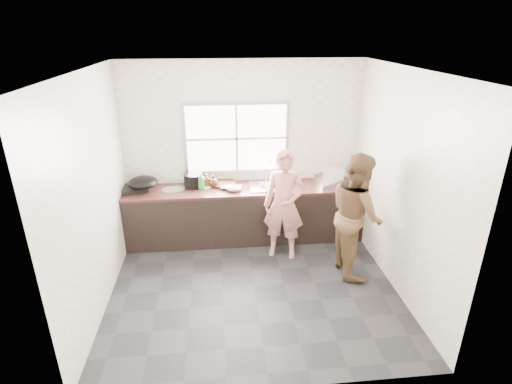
{
  "coord_description": "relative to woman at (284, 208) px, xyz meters",
  "views": [
    {
      "loc": [
        -0.41,
        -4.29,
        3.12
      ],
      "look_at": [
        0.1,
        0.65,
        1.05
      ],
      "focal_mm": 28.0,
      "sensor_mm": 36.0,
      "label": 1
    }
  ],
  "objects": [
    {
      "name": "wall_right",
      "position": [
        1.3,
        -0.74,
        0.6
      ],
      "size": [
        0.01,
        3.2,
        2.7
      ],
      "primitive_type": "cube",
      "color": "beige",
      "rests_on": "ground"
    },
    {
      "name": "bowl_held",
      "position": [
        -0.21,
        0.56,
        0.15
      ],
      "size": [
        0.26,
        0.26,
        0.06
      ],
      "primitive_type": "imported",
      "rotation": [
        0.0,
        0.0,
        -0.33
      ],
      "color": "silver",
      "rests_on": "countertop"
    },
    {
      "name": "cabinet",
      "position": [
        -0.51,
        0.55,
        -0.34
      ],
      "size": [
        3.6,
        0.62,
        0.82
      ],
      "primitive_type": "cube",
      "color": "black",
      "rests_on": "floor"
    },
    {
      "name": "window_glazing",
      "position": [
        -0.61,
        0.83,
        0.8
      ],
      "size": [
        1.5,
        0.01,
        1.0
      ],
      "primitive_type": "cube",
      "color": "white",
      "rests_on": "window_frame"
    },
    {
      "name": "floor",
      "position": [
        -0.51,
        -0.74,
        -0.75
      ],
      "size": [
        3.6,
        3.2,
        0.01
      ],
      "primitive_type": "cube",
      "color": "#242427",
      "rests_on": "ground"
    },
    {
      "name": "bottle_green",
      "position": [
        -1.16,
        0.57,
        0.25
      ],
      "size": [
        0.13,
        0.13,
        0.26
      ],
      "primitive_type": "imported",
      "rotation": [
        0.0,
        0.0,
        0.42
      ],
      "color": "green",
      "rests_on": "countertop"
    },
    {
      "name": "cleaver",
      "position": [
        -0.77,
        0.52,
        0.16
      ],
      "size": [
        0.23,
        0.15,
        0.01
      ],
      "primitive_type": "cube",
      "rotation": [
        0.0,
        0.0,
        0.23
      ],
      "color": "#A7A9AE",
      "rests_on": "cutting_board"
    },
    {
      "name": "woman",
      "position": [
        0.0,
        0.0,
        0.0
      ],
      "size": [
        0.62,
        0.5,
        1.49
      ],
      "primitive_type": "imported",
      "rotation": [
        0.0,
        0.0,
        -0.28
      ],
      "color": "#D3827F",
      "rests_on": "floor"
    },
    {
      "name": "wok",
      "position": [
        -2.01,
        0.56,
        0.26
      ],
      "size": [
        0.55,
        0.55,
        0.16
      ],
      "primitive_type": "ellipsoid",
      "rotation": [
        0.0,
        0.0,
        -0.34
      ],
      "color": "black",
      "rests_on": "burner"
    },
    {
      "name": "window_frame",
      "position": [
        -0.61,
        0.85,
        0.8
      ],
      "size": [
        1.6,
        0.05,
        1.1
      ],
      "primitive_type": "cube",
      "color": "#9EA0A5",
      "rests_on": "wall_back"
    },
    {
      "name": "cutting_board",
      "position": [
        -0.83,
        0.72,
        0.13
      ],
      "size": [
        0.42,
        0.42,
        0.04
      ],
      "primitive_type": "cylinder",
      "rotation": [
        0.0,
        0.0,
        -0.04
      ],
      "color": "#311E13",
      "rests_on": "countertop"
    },
    {
      "name": "faucet",
      "position": [
        -0.16,
        0.75,
        0.26
      ],
      "size": [
        0.02,
        0.02,
        0.3
      ],
      "primitive_type": "cylinder",
      "color": "silver",
      "rests_on": "countertop"
    },
    {
      "name": "plate_food",
      "position": [
        -1.11,
        0.65,
        0.12
      ],
      "size": [
        0.26,
        0.26,
        0.02
      ],
      "primitive_type": "cylinder",
      "rotation": [
        0.0,
        0.0,
        0.25
      ],
      "color": "white",
      "rests_on": "countertop"
    },
    {
      "name": "wall_left",
      "position": [
        -2.31,
        -0.74,
        0.6
      ],
      "size": [
        0.01,
        3.2,
        2.7
      ],
      "primitive_type": "cube",
      "color": "beige",
      "rests_on": "ground"
    },
    {
      "name": "person_side",
      "position": [
        0.88,
        -0.47,
        0.09
      ],
      "size": [
        0.66,
        0.83,
        1.67
      ],
      "primitive_type": "imported",
      "rotation": [
        0.0,
        0.0,
        1.6
      ],
      "color": "brown",
      "rests_on": "floor"
    },
    {
      "name": "glass_jar",
      "position": [
        -1.34,
        0.66,
        0.17
      ],
      "size": [
        0.08,
        0.08,
        0.1
      ],
      "primitive_type": "cylinder",
      "rotation": [
        0.0,
        0.0,
        -0.23
      ],
      "color": "white",
      "rests_on": "countertop"
    },
    {
      "name": "pot_lid_left",
      "position": [
        -1.53,
        0.58,
        0.12
      ],
      "size": [
        0.33,
        0.33,
        0.01
      ],
      "primitive_type": "cylinder",
      "rotation": [
        0.0,
        0.0,
        0.38
      ],
      "color": "#B2B5B9",
      "rests_on": "countertop"
    },
    {
      "name": "burner",
      "position": [
        -2.16,
        0.63,
        0.14
      ],
      "size": [
        0.45,
        0.45,
        0.06
      ],
      "primitive_type": "cube",
      "rotation": [
        0.0,
        0.0,
        0.27
      ],
      "color": "black",
      "rests_on": "countertop"
    },
    {
      "name": "countertop",
      "position": [
        -0.51,
        0.55,
        0.09
      ],
      "size": [
        3.6,
        0.64,
        0.04
      ],
      "primitive_type": "cube",
      "color": "#3C1E18",
      "rests_on": "cabinet"
    },
    {
      "name": "dish_rack",
      "position": [
        0.77,
        0.49,
        0.25
      ],
      "size": [
        0.42,
        0.35,
        0.27
      ],
      "primitive_type": "cube",
      "rotation": [
        0.0,
        0.0,
        0.29
      ],
      "color": "white",
      "rests_on": "countertop"
    },
    {
      "name": "black_pot",
      "position": [
        -1.28,
        0.68,
        0.21
      ],
      "size": [
        0.29,
        0.29,
        0.2
      ],
      "primitive_type": "cylinder",
      "rotation": [
        0.0,
        0.0,
        0.06
      ],
      "color": "black",
      "rests_on": "countertop"
    },
    {
      "name": "sink",
      "position": [
        -0.16,
        0.55,
        0.12
      ],
      "size": [
        0.55,
        0.45,
        0.02
      ],
      "primitive_type": "cube",
      "color": "silver",
      "rests_on": "countertop"
    },
    {
      "name": "pot_lid_right",
      "position": [
        -1.62,
        0.56,
        0.12
      ],
      "size": [
        0.28,
        0.28,
        0.01
      ],
      "primitive_type": "cylinder",
      "rotation": [
        0.0,
        0.0,
        0.11
      ],
      "color": "silver",
      "rests_on": "countertop"
    },
    {
      "name": "bowl_crabs",
      "position": [
        -0.1,
        0.37,
        0.15
      ],
      "size": [
        0.26,
        0.26,
        0.06
      ],
      "primitive_type": "imported",
      "rotation": [
        0.0,
        0.0,
        -0.39
      ],
      "color": "white",
      "rests_on": "countertop"
    },
    {
      "name": "bottle_brown_tall",
      "position": [
        -1.08,
        0.66,
        0.21
      ],
      "size": [
        0.11,
        0.11,
        0.19
      ],
      "primitive_type": "imported",
      "rotation": [
        0.0,
        0.0,
        0.32
      ],
      "color": "#4B2A12",
      "rests_on": "countertop"
    },
    {
      "name": "wall_back",
      "position": [
        -0.51,
        0.87,
        0.6
      ],
      "size": [
        3.6,
        0.01,
        2.7
      ],
      "primitive_type": "cube",
      "color": "silver",
      "rests_on": "ground"
    },
    {
      "name": "bowl_mince",
      "position": [
        -0.68,
        0.46,
        0.14
      ],
      "size": [
        0.28,
        0.28,
        0.06
      ],
      "primitive_type": "imported",
      "rotation": [
        0.0,
        0.0,
        -0.29
      ],
      "color": "silver",
      "rests_on": "countertop"
    },
    {
      "name": "ceiling",
      "position": [
        -0.51,
        -0.74,
        1.96
      ],
      "size": [
        3.6,
        3.2,
        0.01
      ],
      "primitive_type": "cube",
      "color": "silver",
      "rests_on": "wall_back"
    },
    {
      "name": "bottle_brown_short",
      "position": [
        -0.98,
        0.64,
        0.2
      ],
      "size": [
        0.18,
        0.18,
        0.17
      ],
      "primitive_type": "imported",
      "rotation": [
        0.0,
        0.0,
        -0.4
      ],
      "color": "#421C10",
      "rests_on": "countertop"
    },
    {
      "name": "wall_front",
      "position": [
        -0.51,
        -2.34,
        0.6
      ],
      "size": [
        3.6,
        0.01,
        2.7
      ],
      "primitive_type": "cube",
      "color": "silver",
      "rests_on": "ground"
    }
  ]
}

